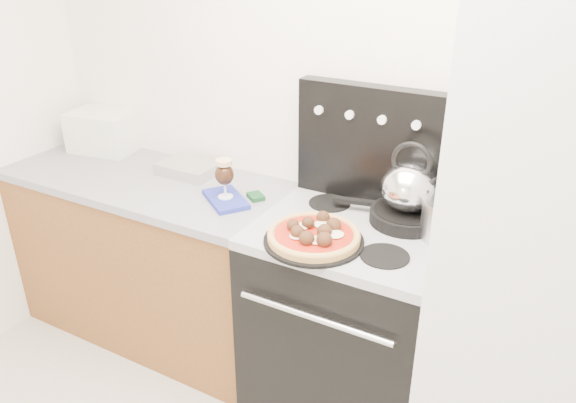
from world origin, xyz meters
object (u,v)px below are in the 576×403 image
Objects in this scene: pizza_pan at (314,241)px; pizza at (314,234)px; stock_pot at (449,220)px; base_cabinet at (156,260)px; fridge at (546,271)px; beer_glass at (225,178)px; toaster_oven at (104,131)px; stove_body at (349,326)px; tea_kettle at (409,183)px; skillet at (406,216)px; oven_mitt at (226,199)px.

pizza is (0.00, 0.00, 0.03)m from pizza_pan.
pizza_pan is at bearing -147.23° from stock_pot.
pizza_pan is (1.01, -0.21, 0.50)m from base_cabinet.
fridge reaches higher than pizza.
base_cabinet is 8.06× the size of beer_glass.
stock_pot is at bearing -12.95° from toaster_oven.
fridge reaches higher than beer_glass.
stove_body is 4.89× the size of beer_glass.
stock_pot is (1.89, -0.12, -0.01)m from toaster_oven.
pizza reaches higher than pizza_pan.
tea_kettle reaches higher than toaster_oven.
pizza reaches higher than skillet.
beer_glass is (0.95, -0.23, 0.00)m from toaster_oven.
tea_kettle is 1.17× the size of stock_pot.
pizza is 1.68× the size of stock_pot.
toaster_oven is at bearing 172.16° from stove_body.
pizza is (-0.79, -0.16, 0.01)m from fridge.
skillet is (0.25, 0.32, 0.02)m from pizza_pan.
oven_mitt is 0.80m from tea_kettle.
pizza_pan is (-0.09, -0.18, 0.49)m from stove_body.
tea_kettle is (0.00, 0.00, 0.15)m from skillet.
toaster_oven is 1.16× the size of skillet.
oven_mitt is (0.95, -0.23, -0.10)m from toaster_oven.
base_cabinet is at bearing 168.54° from pizza_pan.
skillet reaches higher than base_cabinet.
beer_glass is 0.55m from pizza_pan.
stock_pot reaches higher than skillet.
beer_glass reaches higher than stove_body.
pizza is 1.19× the size of skillet.
base_cabinet is at bearing -176.01° from tea_kettle.
fridge is 1.31m from oven_mitt.
base_cabinet is 1.88m from fridge.
toaster_oven is (-0.45, 0.19, 0.58)m from base_cabinet.
pizza is 0.43m from tea_kettle.
stock_pot is (0.18, -0.05, 0.05)m from skillet.
toaster_oven is at bearing 173.94° from fridge.
oven_mitt is at bearing -4.52° from base_cabinet.
beer_glass is at bearing -169.73° from tea_kettle.
base_cabinet is at bearing -177.21° from stock_pot.
beer_glass is (0.00, 0.00, 0.10)m from oven_mitt.
oven_mitt is at bearing 162.17° from pizza_pan.
pizza_pan is at bearing -17.83° from beer_glass.
oven_mitt is 0.55m from pizza.
oven_mitt is at bearing -22.93° from toaster_oven.
tea_kettle is (-0.54, 0.17, 0.14)m from fridge.
stove_body is 0.69m from tea_kettle.
skillet is (0.16, 0.14, 0.51)m from stove_body.
stove_body is at bearing 63.38° from pizza_pan.
oven_mitt is 1.37× the size of beer_glass.
pizza is 0.41m from skillet.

